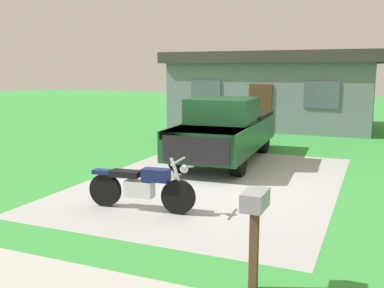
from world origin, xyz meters
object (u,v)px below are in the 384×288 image
object	(u,v)px
mailbox	(255,214)
neighbor_house	(274,89)
pickup_truck	(226,129)
motorcycle	(141,186)

from	to	relation	value
mailbox	neighbor_house	bearing A→B (deg)	101.78
neighbor_house	pickup_truck	bearing A→B (deg)	-86.58
motorcycle	mailbox	xyz separation A→B (m)	(2.82, -2.23, 0.51)
pickup_truck	neighbor_house	bearing A→B (deg)	93.42
neighbor_house	motorcycle	bearing A→B (deg)	-87.79
mailbox	pickup_truck	bearing A→B (deg)	110.87
mailbox	neighbor_house	size ratio (longest dim) A/B	0.13
motorcycle	pickup_truck	size ratio (longest dim) A/B	0.39
pickup_truck	mailbox	distance (m)	7.98
motorcycle	neighbor_house	size ratio (longest dim) A/B	0.23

